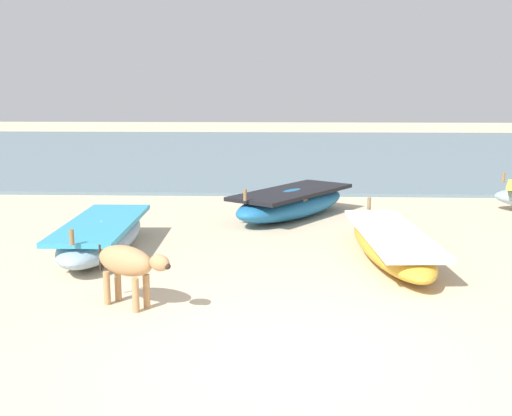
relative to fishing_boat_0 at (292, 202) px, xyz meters
The scene contains 6 objects.
ground 6.34m from the fishing_boat_0, 90.98° to the right, with size 80.00×80.00×0.00m, color beige.
sea_water 12.32m from the fishing_boat_0, 90.50° to the left, with size 60.00×20.00×0.08m, color slate.
fishing_boat_0 is the anchor object (origin of this frame).
fishing_boat_3 3.23m from the fishing_boat_0, 65.05° to the right, with size 1.07×3.54×0.62m.
fishing_boat_5 3.95m from the fishing_boat_0, 136.48° to the right, with size 1.05×3.14×0.67m.
calf_far_tan 5.41m from the fishing_boat_0, 110.50° to the right, with size 0.99×0.74×0.70m.
Camera 1 is at (-0.10, -5.44, 2.41)m, focal length 44.46 mm.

